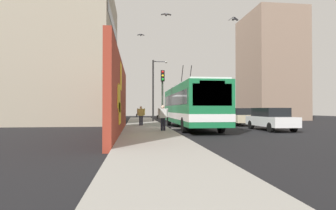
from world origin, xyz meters
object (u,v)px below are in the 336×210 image
parked_car_white (270,119)px  traffic_light (163,89)px  parked_car_champagne (238,116)px  parked_car_dark_gray (217,115)px  city_bus (190,105)px  pedestrian_midblock (141,114)px  street_lamp (155,86)px  parked_car_black (204,114)px  pedestrian_at_curb (163,116)px

parked_car_white → traffic_light: (2.52, 7.35, 2.21)m
parked_car_champagne → parked_car_dark_gray: 6.45m
city_bus → pedestrian_midblock: bearing=61.6°
pedestrian_midblock → street_lamp: street_lamp is taller
parked_car_dark_gray → street_lamp: bearing=94.1°
city_bus → parked_car_champagne: size_ratio=2.67×
parked_car_white → parked_car_champagne: size_ratio=0.99×
parked_car_dark_gray → parked_car_black: 6.18m
pedestrian_at_curb → pedestrian_midblock: bearing=12.6°
parked_car_champagne → parked_car_black: bearing=-0.0°
parked_car_white → pedestrian_at_curb: size_ratio=2.85×
pedestrian_midblock → parked_car_black: bearing=-32.1°
parked_car_dark_gray → street_lamp: 7.96m
city_bus → parked_car_dark_gray: city_bus is taller
parked_car_dark_gray → parked_car_black: same height
parked_car_dark_gray → traffic_light: bearing=144.1°
parked_car_white → traffic_light: traffic_light is taller
pedestrian_midblock → traffic_light: 3.25m
parked_car_white → pedestrian_at_curb: 7.76m
parked_car_champagne → pedestrian_at_curb: size_ratio=2.88×
parked_car_champagne → parked_car_black: size_ratio=0.96×
parked_car_champagne → traffic_light: size_ratio=1.06×
city_bus → traffic_light: (-0.02, 2.15, 1.22)m
parked_car_champagne → parked_car_black: 12.63m
parked_car_white → pedestrian_midblock: bearing=63.0°
parked_car_black → street_lamp: (-6.69, 7.27, 3.20)m
parked_car_white → city_bus: bearing=64.0°
parked_car_champagne → street_lamp: size_ratio=0.67×
parked_car_white → parked_car_champagne: same height
parked_car_black → street_lamp: bearing=132.6°
parked_car_dark_gray → pedestrian_midblock: 12.08m
city_bus → pedestrian_at_curb: city_bus is taller
parked_car_dark_gray → parked_car_champagne: bearing=180.0°
city_bus → pedestrian_at_curb: bearing=145.4°
parked_car_black → street_lamp: size_ratio=0.70×
parked_car_white → pedestrian_midblock: size_ratio=2.84×
parked_car_champagne → pedestrian_at_curb: bearing=133.5°
pedestrian_at_curb → parked_car_champagne: bearing=-46.5°
city_bus → parked_car_white: 5.87m
parked_car_champagne → traffic_light: 8.52m
pedestrian_midblock → street_lamp: size_ratio=0.23×
city_bus → parked_car_black: (16.31, -5.20, -1.00)m
city_bus → parked_car_champagne: bearing=-54.7°
parked_car_dark_gray → street_lamp: size_ratio=0.61×
pedestrian_midblock → traffic_light: bearing=-141.9°
parked_car_white → pedestrian_at_curb: pedestrian_at_curb is taller
city_bus → parked_car_dark_gray: (10.13, -5.20, -1.00)m
city_bus → pedestrian_midblock: size_ratio=7.67×
pedestrian_midblock → pedestrian_at_curb: (-5.63, -1.26, -0.00)m
parked_car_black → pedestrian_at_curb: pedestrian_at_curb is taller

